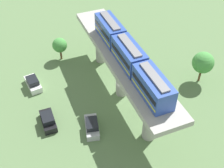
{
  "coord_description": "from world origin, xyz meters",
  "views": [
    {
      "loc": [
        14.35,
        31.2,
        32.8
      ],
      "look_at": [
        2.5,
        2.02,
        4.46
      ],
      "focal_mm": 47.12,
      "sensor_mm": 36.0,
      "label": 1
    }
  ],
  "objects_px": {
    "parked_car_white": "(33,83)",
    "train": "(129,55)",
    "tree_mid_lot": "(60,45)",
    "parked_car_silver": "(92,126)",
    "tree_near_viaduct": "(203,63)",
    "parked_car_black": "(48,120)"
  },
  "relations": [
    {
      "from": "train",
      "to": "parked_car_white",
      "type": "xyz_separation_m",
      "value": [
        12.87,
        -8.88,
        -8.22
      ]
    },
    {
      "from": "parked_car_black",
      "to": "tree_near_viaduct",
      "type": "relative_size",
      "value": 0.76
    },
    {
      "from": "parked_car_black",
      "to": "train",
      "type": "bearing_deg",
      "value": -179.62
    },
    {
      "from": "parked_car_white",
      "to": "parked_car_black",
      "type": "distance_m",
      "value": 8.82
    },
    {
      "from": "parked_car_white",
      "to": "tree_mid_lot",
      "type": "height_order",
      "value": "tree_mid_lot"
    },
    {
      "from": "parked_car_white",
      "to": "tree_mid_lot",
      "type": "bearing_deg",
      "value": -144.54
    },
    {
      "from": "parked_car_silver",
      "to": "parked_car_black",
      "type": "bearing_deg",
      "value": -19.12
    },
    {
      "from": "parked_car_black",
      "to": "tree_mid_lot",
      "type": "height_order",
      "value": "tree_mid_lot"
    },
    {
      "from": "parked_car_white",
      "to": "tree_mid_lot",
      "type": "xyz_separation_m",
      "value": [
        -6.24,
        -5.72,
        2.23
      ]
    },
    {
      "from": "parked_car_silver",
      "to": "tree_near_viaduct",
      "type": "xyz_separation_m",
      "value": [
        -20.19,
        -3.26,
        3.06
      ]
    },
    {
      "from": "parked_car_white",
      "to": "parked_car_silver",
      "type": "xyz_separation_m",
      "value": [
        -5.95,
        12.22,
        0.0
      ]
    },
    {
      "from": "parked_car_silver",
      "to": "tree_mid_lot",
      "type": "distance_m",
      "value": 18.08
    },
    {
      "from": "parked_car_silver",
      "to": "tree_near_viaduct",
      "type": "distance_m",
      "value": 20.68
    },
    {
      "from": "parked_car_white",
      "to": "tree_near_viaduct",
      "type": "relative_size",
      "value": 0.79
    },
    {
      "from": "parked_car_white",
      "to": "parked_car_silver",
      "type": "bearing_deg",
      "value": 108.92
    },
    {
      "from": "tree_near_viaduct",
      "to": "tree_mid_lot",
      "type": "bearing_deg",
      "value": -36.41
    },
    {
      "from": "parked_car_silver",
      "to": "tree_near_viaduct",
      "type": "bearing_deg",
      "value": -157.97
    },
    {
      "from": "parked_car_white",
      "to": "train",
      "type": "bearing_deg",
      "value": 138.35
    },
    {
      "from": "train",
      "to": "parked_car_black",
      "type": "height_order",
      "value": "train"
    },
    {
      "from": "parked_car_white",
      "to": "parked_car_silver",
      "type": "height_order",
      "value": "same"
    },
    {
      "from": "parked_car_black",
      "to": "tree_near_viaduct",
      "type": "xyz_separation_m",
      "value": [
        -25.66,
        0.16,
        3.06
      ]
    },
    {
      "from": "tree_near_viaduct",
      "to": "parked_car_black",
      "type": "bearing_deg",
      "value": -0.35
    }
  ]
}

